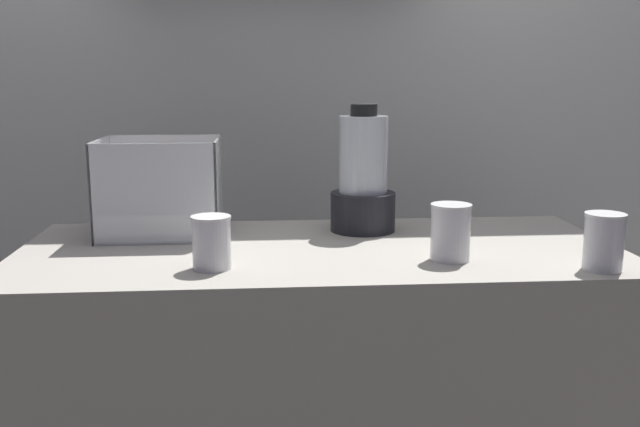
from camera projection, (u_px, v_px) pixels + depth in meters
counter at (320, 424)px, 1.77m from camera, size 1.40×0.64×0.90m
back_wall_unit at (299, 85)px, 2.36m from camera, size 2.60×0.24×2.50m
carrot_display_bin at (162, 205)px, 1.81m from camera, size 0.30×0.25×0.24m
blender_pitcher at (363, 181)px, 1.84m from camera, size 0.17×0.17×0.33m
juice_cup_orange_far_left at (212, 246)px, 1.49m from camera, size 0.08×0.08×0.11m
juice_cup_carrot_left at (450, 236)px, 1.55m from camera, size 0.09×0.09×0.12m
juice_cup_mango_middle at (604, 245)px, 1.48m from camera, size 0.08×0.08×0.12m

